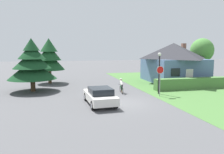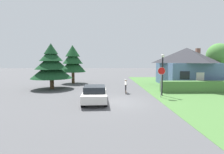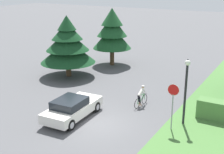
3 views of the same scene
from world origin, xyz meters
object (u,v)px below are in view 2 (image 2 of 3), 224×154
cottage_house (186,66)px  conifer_tall_near (51,65)px  sedan_left_lane (95,94)px  cyclist (126,86)px  deciduous_tree_right (218,55)px  stop_sign (161,76)px  street_lamp (162,69)px  conifer_tall_far (73,61)px

cottage_house → conifer_tall_near: (-17.31, -2.90, 0.20)m
sedan_left_lane → cyclist: size_ratio=2.65×
deciduous_tree_right → stop_sign: bearing=-139.6°
cottage_house → street_lamp: bearing=-125.5°
cyclist → cottage_house: bearing=-50.3°
conifer_tall_near → street_lamp: bearing=-19.9°
street_lamp → conifer_tall_near: bearing=160.1°
cottage_house → sedan_left_lane: 15.44m
sedan_left_lane → stop_sign: stop_sign is taller
deciduous_tree_right → sedan_left_lane: bearing=-146.7°
street_lamp → conifer_tall_far: (-10.33, 9.46, 0.84)m
street_lamp → conifer_tall_near: (-11.80, 4.28, 0.31)m
sedan_left_lane → deciduous_tree_right: deciduous_tree_right is taller
cyclist → street_lamp: street_lamp is taller
cyclist → stop_sign: stop_sign is taller
sedan_left_lane → cyclist: (2.87, 3.88, 0.02)m
cottage_house → cyclist: (-8.86, -5.96, -1.95)m
cyclist → street_lamp: 4.01m
conifer_tall_far → sedan_left_lane: bearing=-71.3°
stop_sign → deciduous_tree_right: bearing=-140.8°
sedan_left_lane → street_lamp: size_ratio=1.10×
cottage_house → stop_sign: (-5.90, -8.19, -0.72)m
street_lamp → cottage_house: bearing=52.5°
stop_sign → street_lamp: size_ratio=0.68×
sedan_left_lane → deciduous_tree_right: size_ratio=0.76×
cottage_house → conifer_tall_far: 16.01m
cyclist → deciduous_tree_right: (14.04, 7.22, 3.42)m
conifer_tall_near → cottage_house: bearing=9.5°
cottage_house → deciduous_tree_right: 5.53m
cyclist → deciduous_tree_right: deciduous_tree_right is taller
stop_sign → cyclist: bearing=-38.4°
sedan_left_lane → deciduous_tree_right: (16.90, 11.10, 3.43)m
cyclist → conifer_tall_near: conifer_tall_near is taller
stop_sign → street_lamp: 1.24m
stop_sign → deciduous_tree_right: (11.08, 9.45, 2.19)m
cyclist → stop_sign: (2.95, -2.23, 1.22)m
cottage_house → conifer_tall_far: bearing=173.8°
cyclist → street_lamp: (3.35, -1.23, 1.84)m
cottage_house → deciduous_tree_right: size_ratio=1.51×
sedan_left_lane → cyclist: cyclist is taller
conifer_tall_near → conifer_tall_far: conifer_tall_far is taller
sedan_left_lane → deciduous_tree_right: bearing=-59.3°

